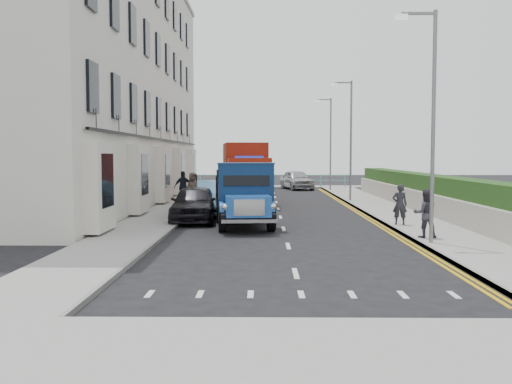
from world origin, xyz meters
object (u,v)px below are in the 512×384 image
Objects in this scene: bedford_lorry at (245,199)px; pedestrian_east_near at (400,205)px; lamp_near at (429,113)px; parked_car_front at (194,203)px; red_lorry at (245,172)px; lamp_mid at (349,133)px; lamp_far at (329,138)px.

pedestrian_east_near is (5.83, 0.38, -0.23)m from bedford_lorry.
parked_car_front is at bearing 141.12° from lamp_near.
lamp_near is 15.92m from red_lorry.
lamp_near is 4.59× the size of pedestrian_east_near.
lamp_near reaches higher than red_lorry.
lamp_mid is 1.00× the size of lamp_far.
lamp_mid reaches higher than red_lorry.
red_lorry is at bearing -117.54° from lamp_far.
bedford_lorry is 3.14m from parked_car_front.
parked_car_front is at bearing -111.52° from lamp_far.
bedford_lorry is (-5.61, -11.97, -2.88)m from lamp_mid.
lamp_far is at bearing 66.66° from parked_car_front.
lamp_near is 16.00m from lamp_mid.
lamp_near is 1.58× the size of parked_car_front.
lamp_mid reaches higher than pedestrian_east_near.
red_lorry is at bearing -166.80° from lamp_mid.
lamp_near is at bearing 92.62° from pedestrian_east_near.
lamp_near is 26.00m from lamp_far.
lamp_mid is at bearing -90.00° from lamp_far.
red_lorry is at bearing 85.81° from bedford_lorry.
lamp_mid is 12.87m from parked_car_front.
lamp_far is at bearing 69.69° from bedford_lorry.
lamp_far is 4.59× the size of pedestrian_east_near.
parked_car_front is (-2.17, 2.24, -0.36)m from bedford_lorry.
lamp_near is 10.50m from parked_car_front.
red_lorry is at bearing 112.14° from lamp_near.
bedford_lorry is at bearing 9.22° from pedestrian_east_near.
lamp_near is at bearing -90.00° from lamp_mid.
red_lorry is 11.95m from pedestrian_east_near.
lamp_near is 1.04× the size of red_lorry.
pedestrian_east_near reaches higher than parked_car_front.
lamp_mid is at bearing 58.90° from bedford_lorry.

